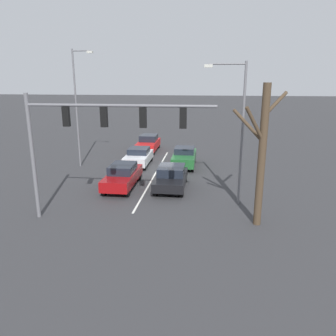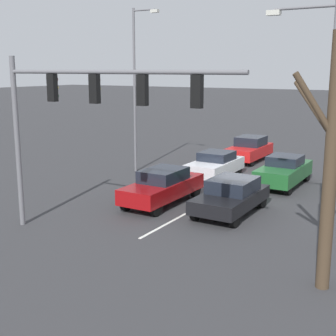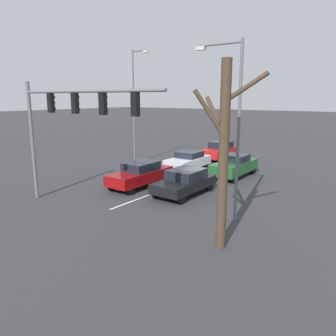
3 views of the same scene
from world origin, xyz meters
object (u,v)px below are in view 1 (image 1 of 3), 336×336
at_px(car_maroon_midlane_front, 123,176).
at_px(car_silver_midlane_second, 139,156).
at_px(car_darkgreen_leftlane_second, 184,157).
at_px(bare_tree_near, 261,152).
at_px(street_lamp_right_shoulder, 78,103).
at_px(traffic_signal_gantry, 92,128).
at_px(car_black_leftlane_front, 171,177).
at_px(car_red_midlane_third, 148,143).
at_px(street_lamp_left_shoulder, 238,124).

xyz_separation_m(car_maroon_midlane_front, car_silver_midlane_second, (0.16, -5.87, -0.07)).
height_order(car_darkgreen_leftlane_second, bare_tree_near, bare_tree_near).
height_order(car_darkgreen_leftlane_second, street_lamp_right_shoulder, street_lamp_right_shoulder).
distance_m(traffic_signal_gantry, street_lamp_right_shoulder, 11.36).
bearing_deg(street_lamp_right_shoulder, car_black_leftlane_front, 149.13).
relative_size(car_maroon_midlane_front, car_darkgreen_leftlane_second, 1.05).
distance_m(car_darkgreen_leftlane_second, bare_tree_near, 12.00).
distance_m(car_maroon_midlane_front, car_black_leftlane_front, 3.24).
bearing_deg(car_darkgreen_leftlane_second, bare_tree_near, 112.33).
bearing_deg(car_red_midlane_third, car_maroon_midlane_front, 91.79).
relative_size(car_silver_midlane_second, street_lamp_left_shoulder, 0.51).
bearing_deg(street_lamp_right_shoulder, bare_tree_near, 142.85).
relative_size(traffic_signal_gantry, street_lamp_left_shoulder, 1.16).
bearing_deg(car_silver_midlane_second, bare_tree_near, 127.80).
bearing_deg(car_maroon_midlane_front, traffic_signal_gantry, 90.19).
bearing_deg(bare_tree_near, car_darkgreen_leftlane_second, -67.67).
distance_m(car_darkgreen_leftlane_second, car_red_midlane_third, 6.88).
bearing_deg(car_red_midlane_third, traffic_signal_gantry, 91.29).
bearing_deg(car_silver_midlane_second, car_darkgreen_leftlane_second, -178.47).
height_order(car_red_midlane_third, traffic_signal_gantry, traffic_signal_gantry).
xyz_separation_m(car_darkgreen_leftlane_second, bare_tree_near, (-4.42, 10.77, 2.91)).
xyz_separation_m(car_maroon_midlane_front, car_black_leftlane_front, (-3.24, -0.19, -0.04)).
relative_size(car_maroon_midlane_front, car_red_midlane_third, 1.08).
bearing_deg(car_silver_midlane_second, street_lamp_right_shoulder, 10.80).
bearing_deg(car_maroon_midlane_front, car_darkgreen_leftlane_second, -121.68).
xyz_separation_m(street_lamp_left_shoulder, bare_tree_near, (-0.92, 2.73, -0.92)).
height_order(car_red_midlane_third, bare_tree_near, bare_tree_near).
height_order(car_darkgreen_leftlane_second, traffic_signal_gantry, traffic_signal_gantry).
height_order(car_maroon_midlane_front, street_lamp_right_shoulder, street_lamp_right_shoulder).
bearing_deg(car_silver_midlane_second, traffic_signal_gantry, 90.93).
bearing_deg(car_darkgreen_leftlane_second, traffic_signal_gantry, 71.96).
distance_m(car_black_leftlane_front, car_silver_midlane_second, 6.63).
bearing_deg(street_lamp_right_shoulder, car_red_midlane_third, -124.11).
xyz_separation_m(car_maroon_midlane_front, traffic_signal_gantry, (-0.02, 5.29, 3.94)).
height_order(street_lamp_left_shoulder, bare_tree_near, street_lamp_left_shoulder).
distance_m(street_lamp_left_shoulder, bare_tree_near, 3.03).
bearing_deg(car_red_midlane_third, car_silver_midlane_second, 92.00).
height_order(car_darkgreen_leftlane_second, street_lamp_left_shoulder, street_lamp_left_shoulder).
relative_size(car_silver_midlane_second, street_lamp_right_shoulder, 0.44).
relative_size(car_red_midlane_third, traffic_signal_gantry, 0.47).
bearing_deg(car_black_leftlane_front, car_red_midlane_third, -72.41).
relative_size(car_darkgreen_leftlane_second, car_red_midlane_third, 1.03).
relative_size(car_black_leftlane_front, street_lamp_left_shoulder, 0.53).
distance_m(car_darkgreen_leftlane_second, street_lamp_left_shoulder, 9.57).
bearing_deg(traffic_signal_gantry, car_red_midlane_third, -88.71).
distance_m(car_silver_midlane_second, street_lamp_left_shoulder, 11.50).
xyz_separation_m(car_black_leftlane_front, car_silver_midlane_second, (3.40, -5.69, -0.03)).
bearing_deg(bare_tree_near, traffic_signal_gantry, 3.54).
bearing_deg(traffic_signal_gantry, car_maroon_midlane_front, -89.81).
bearing_deg(car_darkgreen_leftlane_second, car_maroon_midlane_front, 58.32).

